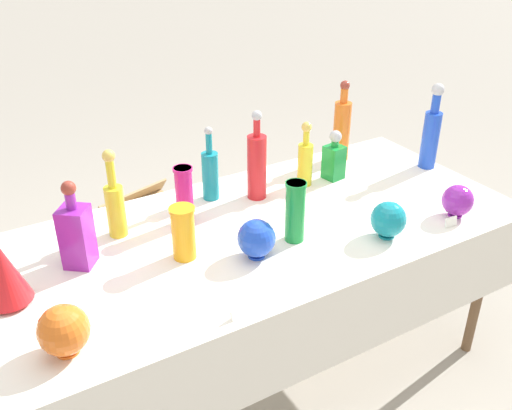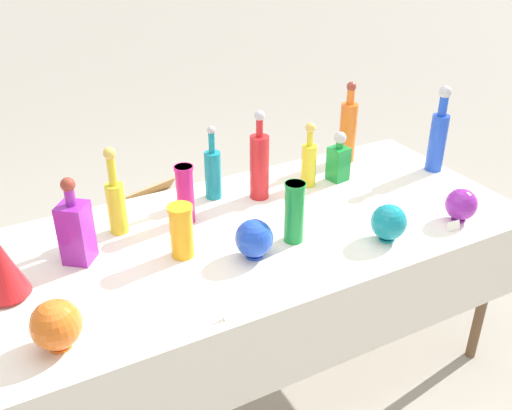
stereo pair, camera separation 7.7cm
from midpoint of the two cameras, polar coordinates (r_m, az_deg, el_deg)
name	(u,v)px [view 1 (the left image)]	position (r m, az deg, el deg)	size (l,w,h in m)	color
ground_plane	(256,375)	(2.63, -0.88, -16.65)	(40.00, 40.00, 0.00)	#A0998C
display_table	(261,246)	(2.16, -0.52, -4.12)	(2.06, 0.92, 0.76)	white
tall_bottle_0	(305,160)	(2.44, 4.04, 4.51)	(0.06, 0.06, 0.29)	yellow
tall_bottle_1	(342,128)	(2.70, 7.75, 7.65)	(0.08, 0.08, 0.38)	orange
tall_bottle_2	(257,164)	(2.31, -0.88, 4.09)	(0.08, 0.08, 0.38)	red
tall_bottle_3	(115,204)	(2.13, -14.94, 0.13)	(0.07, 0.07, 0.34)	yellow
tall_bottle_4	(431,133)	(2.69, 16.33, 6.91)	(0.08, 0.08, 0.39)	blue
tall_bottle_5	(210,173)	(2.33, -5.55, 3.22)	(0.07, 0.07, 0.31)	teal
square_decanter_0	(334,158)	(2.52, 6.94, 4.65)	(0.09, 0.09, 0.22)	#198C38
square_decanter_1	(76,233)	(2.00, -18.59, -2.69)	(0.13, 0.13, 0.31)	purple
slender_vase_0	(183,231)	(1.96, -8.41, -2.63)	(0.09, 0.09, 0.19)	orange
slender_vase_1	(184,194)	(2.16, -8.20, 1.06)	(0.07, 0.07, 0.23)	#C61972
slender_vase_2	(295,210)	(2.03, 2.86, -0.53)	(0.08, 0.08, 0.23)	#198C38
fluted_vase_0	(3,272)	(1.90, -25.05, -6.08)	(0.15, 0.15, 0.22)	red
round_bowl_0	(388,219)	(2.12, 12.09, -1.43)	(0.13, 0.13, 0.14)	teal
round_bowl_1	(64,330)	(1.67, -19.96, -11.71)	(0.14, 0.14, 0.15)	orange
round_bowl_2	(256,238)	(1.96, -1.09, -3.37)	(0.13, 0.13, 0.14)	blue
round_bowl_3	(458,200)	(2.33, 18.63, 0.42)	(0.12, 0.12, 0.13)	purple
price_tag_left	(451,222)	(2.27, 18.01, -1.61)	(0.05, 0.01, 0.04)	white
price_tag_center	(237,313)	(1.73, -3.18, -10.72)	(0.05, 0.01, 0.03)	white
cardboard_box_behind_left	(143,239)	(3.26, -11.85, -3.37)	(0.61, 0.55, 0.43)	tan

